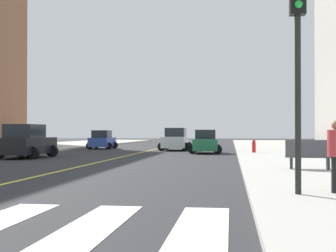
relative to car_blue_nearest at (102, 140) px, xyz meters
name	(u,v)px	position (x,y,z in m)	size (l,w,h in m)	color
lane_divider_paint	(158,149)	(5.06, 0.93, -0.80)	(0.16, 80.00, 0.01)	yellow
car_blue_nearest	(102,140)	(0.00, 0.00, 0.00)	(2.45, 3.89, 1.72)	#2D479E
car_white_second	(175,140)	(7.16, -2.64, 0.09)	(2.67, 4.28, 1.91)	silver
car_green_third	(205,142)	(9.99, -7.85, 0.00)	(2.50, 3.92, 1.73)	#236B42
car_black_fourth	(26,142)	(-0.41, -15.62, 0.14)	(2.89, 4.58, 2.03)	black
traffic_light_near_corner	(298,38)	(13.38, -31.72, 2.92)	(0.36, 0.41, 5.11)	black
park_bench	(310,155)	(14.82, -24.23, -0.12)	(1.84, 0.72, 1.12)	#47474C
pedestrian_waiting_east	(336,153)	(14.31, -31.30, 0.28)	(0.42, 0.42, 1.70)	black
fire_hydrant	(254,146)	(13.43, -9.53, -0.23)	(0.26, 0.26, 0.89)	red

